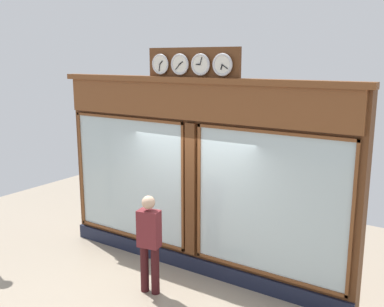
# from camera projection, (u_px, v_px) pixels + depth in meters

# --- Properties ---
(shop_facade) EXTENTS (5.96, 0.42, 4.03)m
(shop_facade) POSITION_uv_depth(u_px,v_px,m) (196.00, 175.00, 7.96)
(shop_facade) COLOR #5B3319
(shop_facade) RESTS_ON ground_plane
(pedestrian) EXTENTS (0.39, 0.28, 1.69)m
(pedestrian) POSITION_uv_depth(u_px,v_px,m) (149.00, 240.00, 7.27)
(pedestrian) COLOR #3A1316
(pedestrian) RESTS_ON ground_plane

